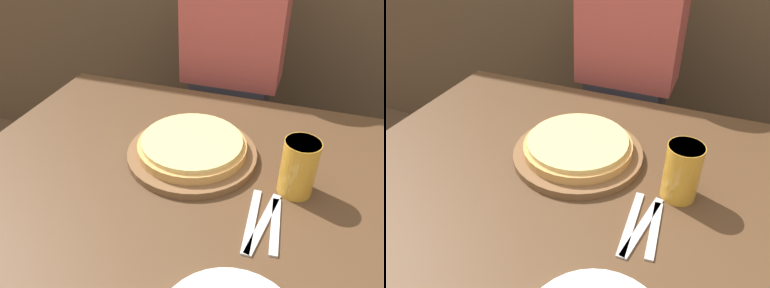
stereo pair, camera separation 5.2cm
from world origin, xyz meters
TOP-DOWN VIEW (x-y plane):
  - dining_table at (0.00, 0.00)m, footprint 1.27×1.00m
  - pizza_on_board at (-0.07, 0.13)m, footprint 0.34×0.34m
  - beer_glass at (0.20, 0.08)m, footprint 0.08×0.08m
  - fork at (0.13, -0.05)m, footprint 0.03×0.19m
  - dinner_knife at (0.15, -0.05)m, footprint 0.05×0.19m
  - spoon at (0.18, -0.05)m, footprint 0.03×0.16m
  - diner_person at (-0.09, 0.69)m, footprint 0.36×0.20m

SIDE VIEW (x-z plane):
  - dining_table at x=0.00m, z-range 0.00..0.73m
  - diner_person at x=-0.09m, z-range -0.01..1.32m
  - fork at x=0.13m, z-range 0.73..0.73m
  - dinner_knife at x=0.15m, z-range 0.73..0.73m
  - spoon at x=0.18m, z-range 0.73..0.73m
  - pizza_on_board at x=-0.07m, z-range 0.73..0.78m
  - beer_glass at x=0.20m, z-range 0.74..0.87m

